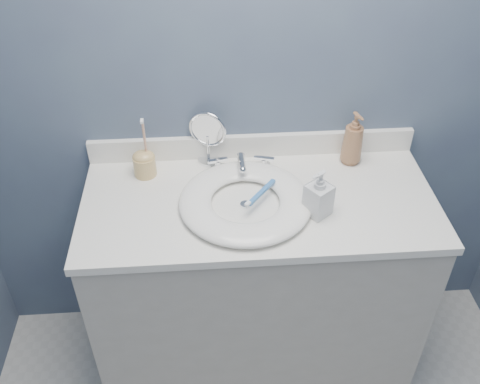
{
  "coord_description": "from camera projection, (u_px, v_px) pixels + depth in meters",
  "views": [
    {
      "loc": [
        -0.17,
        -0.43,
        2.05
      ],
      "look_at": [
        -0.07,
        0.94,
        0.94
      ],
      "focal_mm": 40.0,
      "sensor_mm": 36.0,
      "label": 1
    }
  ],
  "objects": [
    {
      "name": "soap_bottle_amber",
      "position": [
        353.0,
        138.0,
        1.94
      ],
      "size": [
        0.1,
        0.1,
        0.21
      ],
      "primitive_type": "imported",
      "rotation": [
        0.0,
        0.0,
        0.3
      ],
      "color": "#906241",
      "rests_on": "countertop"
    },
    {
      "name": "vanity_cabinet",
      "position": [
        257.0,
        287.0,
        2.12
      ],
      "size": [
        1.2,
        0.55,
        0.85
      ],
      "primitive_type": "cube",
      "color": "#BAB4AA",
      "rests_on": "ground"
    },
    {
      "name": "drain",
      "position": [
        245.0,
        205.0,
        1.81
      ],
      "size": [
        0.04,
        0.04,
        0.01
      ],
      "primitive_type": "cylinder",
      "color": "silver",
      "rests_on": "countertop"
    },
    {
      "name": "toothbrush_lying",
      "position": [
        261.0,
        193.0,
        1.79
      ],
      "size": [
        0.12,
        0.14,
        0.02
      ],
      "rotation": [
        0.0,
        0.0,
        0.9
      ],
      "color": "#3471B9",
      "rests_on": "basin"
    },
    {
      "name": "basin",
      "position": [
        245.0,
        201.0,
        1.8
      ],
      "size": [
        0.45,
        0.45,
        0.04
      ],
      "primitive_type": null,
      "color": "white",
      "rests_on": "countertop"
    },
    {
      "name": "toothbrush_holder",
      "position": [
        144.0,
        162.0,
        1.91
      ],
      "size": [
        0.08,
        0.08,
        0.23
      ],
      "rotation": [
        0.0,
        0.0,
        0.14
      ],
      "color": "tan",
      "rests_on": "countertop"
    },
    {
      "name": "countertop",
      "position": [
        259.0,
        203.0,
        1.84
      ],
      "size": [
        1.22,
        0.57,
        0.03
      ],
      "primitive_type": "cube",
      "color": "white",
      "rests_on": "vanity_cabinet"
    },
    {
      "name": "back_wall",
      "position": [
        253.0,
        78.0,
        1.85
      ],
      "size": [
        2.2,
        0.02,
        2.4
      ],
      "primitive_type": "cube",
      "color": "#465069",
      "rests_on": "ground"
    },
    {
      "name": "makeup_mirror",
      "position": [
        208.0,
        135.0,
        1.94
      ],
      "size": [
        0.14,
        0.08,
        0.21
      ],
      "rotation": [
        0.0,
        0.0,
        -0.36
      ],
      "color": "silver",
      "rests_on": "countertop"
    },
    {
      "name": "backsplash",
      "position": [
        252.0,
        146.0,
        2.01
      ],
      "size": [
        1.22,
        0.02,
        0.09
      ],
      "primitive_type": "cube",
      "color": "white",
      "rests_on": "countertop"
    },
    {
      "name": "faucet",
      "position": [
        241.0,
        165.0,
        1.94
      ],
      "size": [
        0.25,
        0.13,
        0.07
      ],
      "color": "silver",
      "rests_on": "countertop"
    },
    {
      "name": "soap_bottle_clear",
      "position": [
        319.0,
        193.0,
        1.73
      ],
      "size": [
        0.11,
        0.11,
        0.17
      ],
      "primitive_type": "imported",
      "rotation": [
        0.0,
        0.0,
        -0.93
      ],
      "color": "silver",
      "rests_on": "countertop"
    }
  ]
}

